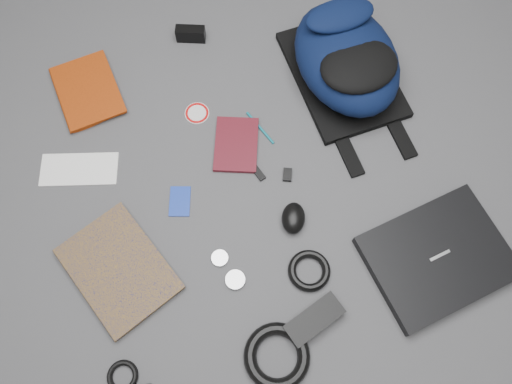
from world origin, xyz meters
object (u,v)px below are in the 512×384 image
object	(u,v)px
power_brick	(314,320)
backpack	(346,58)
laptop	(438,257)
comic_book	(83,296)
dvd_case	(236,145)
compact_camera	(191,34)
mouse	(293,218)
textbook_red	(59,101)

from	to	relation	value
power_brick	backpack	bearing A→B (deg)	45.42
laptop	comic_book	size ratio (longest dim) A/B	1.19
comic_book	dvd_case	size ratio (longest dim) A/B	1.73
power_brick	dvd_case	bearing A→B (deg)	76.74
backpack	power_brick	size ratio (longest dim) A/B	2.90
laptop	compact_camera	bearing A→B (deg)	108.52
backpack	compact_camera	distance (m)	0.48
laptop	compact_camera	xyz separation A→B (m)	(-0.41, 0.87, 0.01)
comic_book	mouse	world-z (taller)	mouse
textbook_red	comic_book	size ratio (longest dim) A/B	0.79
laptop	comic_book	distance (m)	0.90
power_brick	comic_book	bearing A→B (deg)	138.52
textbook_red	comic_book	distance (m)	0.58
compact_camera	power_brick	size ratio (longest dim) A/B	0.59
dvd_case	mouse	xyz separation A→B (m)	(0.07, -0.26, 0.02)
laptop	compact_camera	size ratio (longest dim) A/B	3.94
textbook_red	compact_camera	size ratio (longest dim) A/B	2.62
textbook_red	backpack	bearing A→B (deg)	-17.18
textbook_red	comic_book	xyz separation A→B (m)	(-0.05, -0.57, -0.00)
textbook_red	mouse	xyz separation A→B (m)	(0.52, -0.55, 0.01)
laptop	textbook_red	size ratio (longest dim) A/B	1.51
mouse	power_brick	bearing A→B (deg)	-75.19
backpack	mouse	distance (m)	0.48
backpack	power_brick	bearing A→B (deg)	-118.84
compact_camera	mouse	bearing A→B (deg)	-60.48
comic_book	laptop	bearing A→B (deg)	-32.95
laptop	power_brick	xyz separation A→B (m)	(-0.36, -0.04, 0.00)
laptop	compact_camera	world-z (taller)	compact_camera
backpack	power_brick	xyz separation A→B (m)	(-0.34, -0.64, -0.07)
comic_book	power_brick	world-z (taller)	power_brick
backpack	dvd_case	bearing A→B (deg)	-163.33
backpack	compact_camera	bearing A→B (deg)	143.67
mouse	laptop	bearing A→B (deg)	-10.44
dvd_case	mouse	size ratio (longest dim) A/B	1.93
comic_book	textbook_red	bearing A→B (deg)	64.82
backpack	mouse	bearing A→B (deg)	-128.97
laptop	dvd_case	size ratio (longest dim) A/B	2.06
backpack	compact_camera	size ratio (longest dim) A/B	4.90
backpack	comic_book	distance (m)	0.95
mouse	compact_camera	bearing A→B (deg)	122.09
laptop	comic_book	world-z (taller)	laptop
laptop	dvd_case	xyz separation A→B (m)	(-0.39, 0.48, -0.01)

